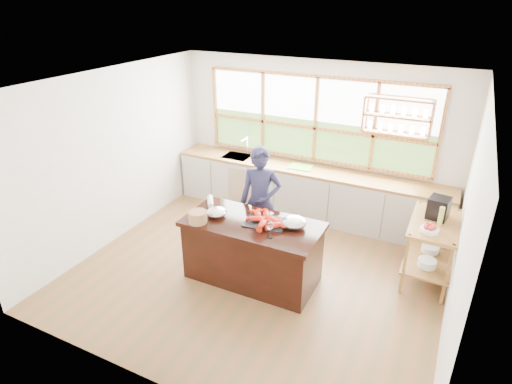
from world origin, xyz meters
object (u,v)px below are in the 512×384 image
Objects in this scene: island at (252,251)px; wicker_basket at (198,217)px; espresso_machine at (439,208)px; cook at (260,202)px.

wicker_basket is at bearing -154.26° from island.
island is 2.59m from espresso_machine.
cook is at bearing -158.17° from espresso_machine.
island is 1.09× the size of cook.
cook is 1.12m from wicker_basket.
espresso_machine reaches higher than island.
island is 6.30× the size of espresso_machine.
espresso_machine is (2.41, 0.54, 0.20)m from cook.
wicker_basket reaches higher than island.
espresso_machine is 3.24m from wicker_basket.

